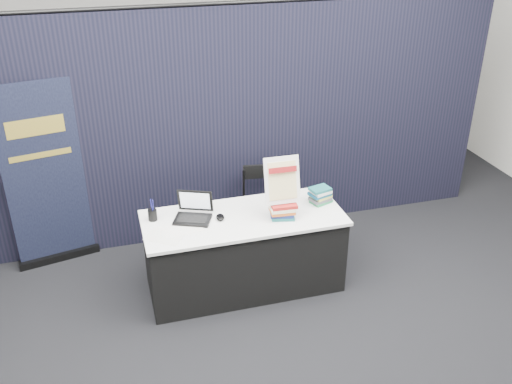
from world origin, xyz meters
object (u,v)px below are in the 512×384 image
object	(u,v)px
laptop	(191,213)
pullup_banner	(47,187)
book_stack_tall	(283,210)
info_sign	(282,181)
book_stack_short	(321,195)
stacking_chair	(265,204)
display_table	(244,252)

from	to	relation	value
laptop	pullup_banner	xyz separation A→B (m)	(-1.25, 0.85, 0.02)
book_stack_tall	info_sign	bearing A→B (deg)	90.00
book_stack_short	info_sign	bearing A→B (deg)	-161.68
laptop	stacking_chair	world-z (taller)	laptop
book_stack_short	info_sign	xyz separation A→B (m)	(-0.43, -0.14, 0.27)
laptop	info_sign	distance (m)	0.85
display_table	book_stack_short	size ratio (longest dim) A/B	8.41
book_stack_short	pullup_banner	size ratio (longest dim) A/B	0.12
display_table	stacking_chair	xyz separation A→B (m)	(0.40, 0.64, 0.10)
laptop	book_stack_short	size ratio (longest dim) A/B	1.76
display_table	laptop	size ratio (longest dim) A/B	4.78
pullup_banner	stacking_chair	size ratio (longest dim) A/B	2.16
info_sign	pullup_banner	bearing A→B (deg)	154.34
laptop	info_sign	size ratio (longest dim) A/B	0.88
laptop	book_stack_short	xyz separation A→B (m)	(1.21, -0.04, 0.02)
laptop	display_table	bearing A→B (deg)	10.95
book_stack_tall	info_sign	size ratio (longest dim) A/B	0.55
display_table	info_sign	world-z (taller)	info_sign
stacking_chair	info_sign	bearing A→B (deg)	-87.96
laptop	info_sign	xyz separation A→B (m)	(0.78, -0.18, 0.29)
display_table	pullup_banner	bearing A→B (deg)	150.86
info_sign	stacking_chair	bearing A→B (deg)	86.11
laptop	pullup_banner	size ratio (longest dim) A/B	0.20
info_sign	display_table	bearing A→B (deg)	167.01
laptop	book_stack_tall	xyz separation A→B (m)	(0.78, -0.21, 0.02)
display_table	book_stack_tall	xyz separation A→B (m)	(0.33, -0.11, 0.45)
info_sign	stacking_chair	size ratio (longest dim) A/B	0.50
info_sign	pullup_banner	size ratio (longest dim) A/B	0.23
display_table	book_stack_short	world-z (taller)	book_stack_short
book_stack_short	book_stack_tall	bearing A→B (deg)	-158.07
book_stack_tall	stacking_chair	xyz separation A→B (m)	(0.07, 0.76, -0.35)
info_sign	laptop	bearing A→B (deg)	168.44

